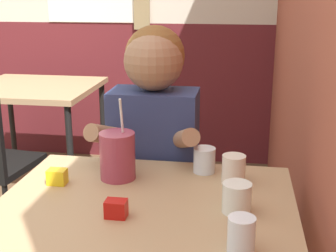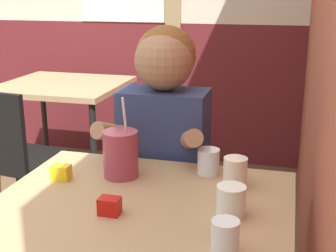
{
  "view_description": "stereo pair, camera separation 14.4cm",
  "coord_description": "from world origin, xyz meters",
  "px_view_note": "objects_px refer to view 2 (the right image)",
  "views": [
    {
      "loc": [
        0.91,
        -0.88,
        1.36
      ],
      "look_at": [
        0.69,
        0.49,
        0.95
      ],
      "focal_mm": 50.0,
      "sensor_mm": 36.0,
      "label": 1
    },
    {
      "loc": [
        1.05,
        -0.85,
        1.36
      ],
      "look_at": [
        0.69,
        0.49,
        0.95
      ],
      "focal_mm": 50.0,
      "sensor_mm": 36.0,
      "label": 2
    }
  ],
  "objects_px": {
    "main_table": "(138,229)",
    "background_table": "(64,95)",
    "chair_near_window": "(9,152)",
    "cocktail_pitcher": "(121,154)",
    "person_seated": "(164,165)"
  },
  "relations": [
    {
      "from": "main_table",
      "to": "chair_near_window",
      "type": "distance_m",
      "value": 1.37
    },
    {
      "from": "background_table",
      "to": "person_seated",
      "type": "relative_size",
      "value": 0.65
    },
    {
      "from": "background_table",
      "to": "cocktail_pitcher",
      "type": "bearing_deg",
      "value": -56.34
    },
    {
      "from": "main_table",
      "to": "background_table",
      "type": "bearing_deg",
      "value": 123.43
    },
    {
      "from": "background_table",
      "to": "chair_near_window",
      "type": "height_order",
      "value": "chair_near_window"
    },
    {
      "from": "background_table",
      "to": "chair_near_window",
      "type": "xyz_separation_m",
      "value": [
        0.05,
        -0.75,
        -0.15
      ]
    },
    {
      "from": "main_table",
      "to": "chair_near_window",
      "type": "height_order",
      "value": "chair_near_window"
    },
    {
      "from": "background_table",
      "to": "person_seated",
      "type": "bearing_deg",
      "value": -47.65
    },
    {
      "from": "background_table",
      "to": "chair_near_window",
      "type": "distance_m",
      "value": 0.77
    },
    {
      "from": "main_table",
      "to": "person_seated",
      "type": "height_order",
      "value": "person_seated"
    },
    {
      "from": "main_table",
      "to": "person_seated",
      "type": "xyz_separation_m",
      "value": [
        -0.06,
        0.52,
        0.0
      ]
    },
    {
      "from": "person_seated",
      "to": "main_table",
      "type": "bearing_deg",
      "value": -83.11
    },
    {
      "from": "main_table",
      "to": "cocktail_pitcher",
      "type": "xyz_separation_m",
      "value": [
        -0.13,
        0.21,
        0.16
      ]
    },
    {
      "from": "person_seated",
      "to": "background_table",
      "type": "bearing_deg",
      "value": 132.35
    },
    {
      "from": "background_table",
      "to": "person_seated",
      "type": "xyz_separation_m",
      "value": [
        1.02,
        -1.12,
        0.01
      ]
    }
  ]
}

